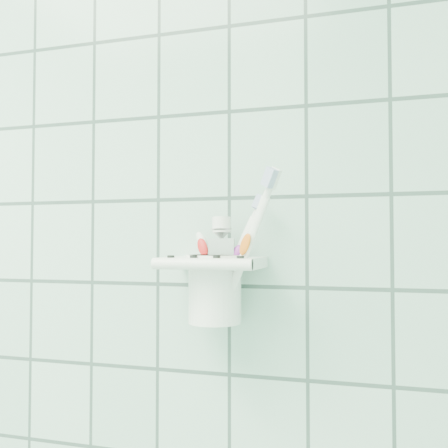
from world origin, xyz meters
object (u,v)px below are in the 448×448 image
at_px(toothbrush_pink, 226,240).
at_px(toothbrush_orange, 221,237).
at_px(toothpaste_tube, 223,259).
at_px(cup, 215,286).
at_px(holder_bracket, 213,264).
at_px(toothbrush_blue, 209,250).

xyz_separation_m(toothbrush_pink, toothbrush_orange, (-0.00, -0.02, 0.00)).
bearing_deg(toothpaste_tube, toothbrush_orange, -116.53).
bearing_deg(cup, toothpaste_tube, -11.22).
xyz_separation_m(cup, toothbrush_orange, (0.01, -0.01, 0.07)).
bearing_deg(toothbrush_orange, holder_bracket, -152.06).
bearing_deg(toothbrush_pink, toothpaste_tube, -93.02).
distance_m(holder_bracket, toothbrush_orange, 0.04).
xyz_separation_m(holder_bracket, toothbrush_pink, (0.01, 0.02, 0.03)).
xyz_separation_m(holder_bracket, toothbrush_blue, (-0.00, -0.01, 0.02)).
relative_size(holder_bracket, toothbrush_orange, 0.63).
relative_size(holder_bracket, toothpaste_tube, 0.96).
height_order(cup, toothpaste_tube, toothpaste_tube).
height_order(cup, toothbrush_pink, toothbrush_pink).
bearing_deg(cup, holder_bracket, -102.05).
bearing_deg(toothbrush_blue, toothpaste_tube, 58.88).
relative_size(cup, toothbrush_orange, 0.44).
bearing_deg(toothbrush_blue, toothbrush_pink, 78.67).
xyz_separation_m(holder_bracket, toothpaste_tube, (0.01, 0.00, 0.01)).
relative_size(toothbrush_pink, toothbrush_orange, 0.96).
height_order(holder_bracket, toothbrush_pink, toothbrush_pink).
xyz_separation_m(toothbrush_blue, toothpaste_tube, (0.01, 0.01, -0.01)).
bearing_deg(toothpaste_tube, cup, 163.15).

